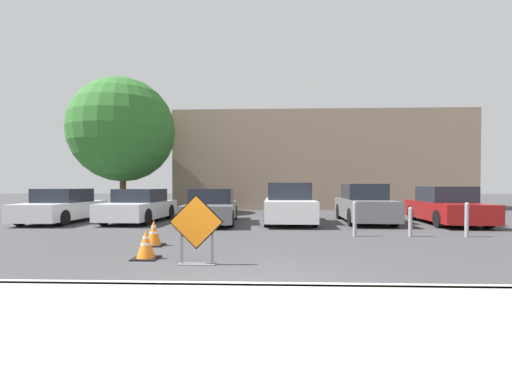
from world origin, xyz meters
TOP-DOWN VIEW (x-y plane):
  - ground_plane at (0.00, 10.00)m, footprint 96.00×96.00m
  - sidewalk_strip at (0.00, -1.54)m, footprint 29.60×3.08m
  - curb_lip at (0.00, 0.00)m, footprint 29.60×0.20m
  - road_closed_sign at (-1.03, 1.67)m, footprint 1.04×0.20m
  - traffic_cone_nearest at (-2.19, 2.19)m, footprint 0.51×0.51m
  - traffic_cone_second at (-2.55, 3.71)m, footprint 0.50×0.50m
  - parked_car_nearest at (-8.12, 8.95)m, footprint 1.91×4.04m
  - parked_car_second at (-5.03, 9.28)m, footprint 2.04×4.30m
  - parked_car_third at (-1.94, 8.90)m, footprint 2.08×4.68m
  - parked_car_fourth at (1.15, 9.01)m, footprint 1.98×4.31m
  - parked_car_fifth at (4.25, 9.42)m, footprint 1.92×4.56m
  - parked_car_sixth at (7.34, 9.00)m, footprint 2.09×4.47m
  - bollard_nearest at (2.89, 5.47)m, footprint 0.12×0.12m
  - bollard_second at (4.51, 5.47)m, footprint 0.12×0.12m
  - bollard_third at (6.14, 5.47)m, footprint 0.12×0.12m
  - building_facade_backdrop at (3.69, 18.66)m, footprint 18.62×5.00m
  - street_tree_behind_lot at (-7.50, 13.35)m, footprint 5.52×5.52m

SIDE VIEW (x-z plane):
  - ground_plane at x=0.00m, z-range 0.00..0.00m
  - sidewalk_strip at x=0.00m, z-range 0.00..0.14m
  - curb_lip at x=0.00m, z-range 0.00..0.14m
  - traffic_cone_nearest at x=-2.19m, z-range -0.01..0.59m
  - traffic_cone_second at x=-2.55m, z-range -0.01..0.64m
  - bollard_second at x=4.51m, z-range 0.03..0.91m
  - bollard_third at x=6.14m, z-range 0.03..1.04m
  - bollard_nearest at x=2.89m, z-range 0.03..1.07m
  - parked_car_nearest at x=-8.12m, z-range -0.05..1.32m
  - parked_car_second at x=-5.03m, z-range -0.05..1.32m
  - parked_car_third at x=-1.94m, z-range -0.05..1.33m
  - parked_car_sixth at x=7.34m, z-range -0.06..1.41m
  - road_closed_sign at x=-1.03m, z-range 0.04..1.38m
  - parked_car_fifth at x=4.25m, z-range -0.07..1.51m
  - parked_car_fourth at x=1.15m, z-range -0.07..1.55m
  - building_facade_backdrop at x=3.69m, z-range 0.00..6.18m
  - street_tree_behind_lot at x=-7.50m, z-range 0.86..8.09m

